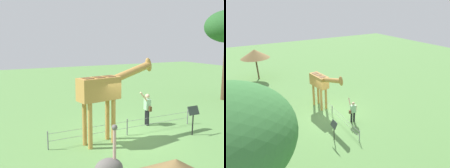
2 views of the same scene
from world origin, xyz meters
The scene contains 5 objects.
ground_plane centered at (0.00, 0.00, 0.00)m, with size 60.00×60.00×0.00m, color #60934C.
giraffe centered at (-1.19, -0.12, 2.18)m, with size 3.73×1.05×3.44m.
visitor centered at (1.58, 0.94, 0.90)m, with size 0.65×0.59×1.74m.
info_sign centered at (2.62, -1.12, 0.95)m, with size 0.56×0.21×1.32m.
wire_fence centered at (0.00, 0.15, 0.40)m, with size 7.05×0.05×0.75m.
Camera 1 is at (-5.39, -9.27, 4.18)m, focal length 40.93 mm.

